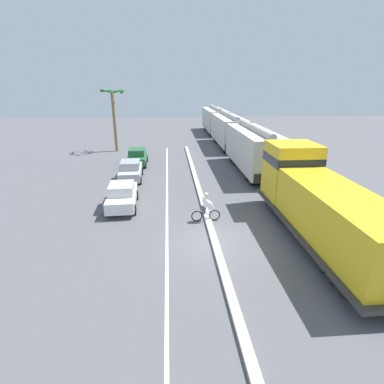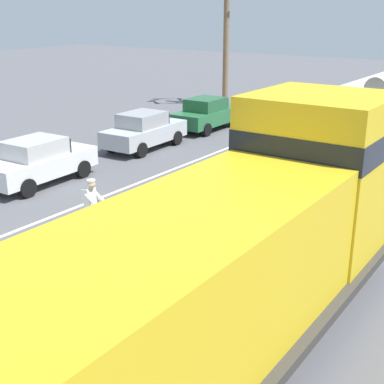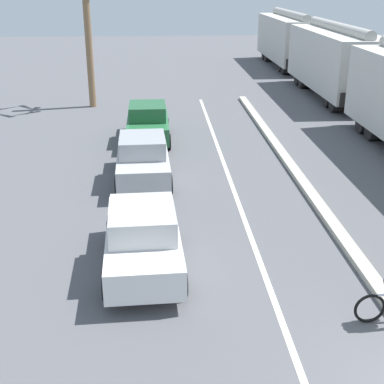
{
  "view_description": "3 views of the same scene",
  "coord_description": "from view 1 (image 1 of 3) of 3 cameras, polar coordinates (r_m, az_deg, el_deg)",
  "views": [
    {
      "loc": [
        -2.17,
        -13.22,
        7.58
      ],
      "look_at": [
        -0.85,
        3.66,
        1.43
      ],
      "focal_mm": 28.0,
      "sensor_mm": 36.0,
      "label": 1
    },
    {
      "loc": [
        9.52,
        -6.66,
        5.9
      ],
      "look_at": [
        2.27,
        3.73,
        1.53
      ],
      "focal_mm": 50.0,
      "sensor_mm": 36.0,
      "label": 2
    },
    {
      "loc": [
        -4.8,
        -6.28,
        6.52
      ],
      "look_at": [
        -3.94,
        7.41,
        1.0
      ],
      "focal_mm": 50.0,
      "sensor_mm": 36.0,
      "label": 3
    }
  ],
  "objects": [
    {
      "name": "ground_plane",
      "position": [
        15.39,
        4.3,
        -9.61
      ],
      "size": [
        120.0,
        120.0,
        0.0
      ],
      "primitive_type": "plane",
      "color": "#56565B"
    },
    {
      "name": "median_curb",
      "position": [
        20.74,
        1.85,
        -1.25
      ],
      "size": [
        0.36,
        36.0,
        0.16
      ],
      "primitive_type": "cube",
      "color": "#B2AD9E",
      "rests_on": "ground"
    },
    {
      "name": "lane_stripe",
      "position": [
        20.65,
        -4.79,
        -1.63
      ],
      "size": [
        0.14,
        36.0,
        0.01
      ],
      "primitive_type": "cube",
      "color": "silver",
      "rests_on": "ground"
    },
    {
      "name": "locomotive",
      "position": [
        16.72,
        22.59,
        -1.88
      ],
      "size": [
        3.1,
        11.61,
        4.2
      ],
      "color": "gold",
      "rests_on": "ground"
    },
    {
      "name": "hopper_car_lead",
      "position": [
        27.55,
        11.57,
        8.03
      ],
      "size": [
        2.9,
        10.6,
        4.18
      ],
      "color": "beige",
      "rests_on": "ground"
    },
    {
      "name": "hopper_car_middle",
      "position": [
        38.67,
        6.93,
        11.63
      ],
      "size": [
        2.9,
        10.6,
        4.18
      ],
      "color": "beige",
      "rests_on": "ground"
    },
    {
      "name": "hopper_car_trailing",
      "position": [
        50.0,
        4.33,
        13.58
      ],
      "size": [
        2.9,
        10.6,
        4.18
      ],
      "color": "beige",
      "rests_on": "ground"
    },
    {
      "name": "parked_car_white",
      "position": [
        19.74,
        -13.16,
        -0.63
      ],
      "size": [
        1.98,
        4.27,
        1.62
      ],
      "color": "silver",
      "rests_on": "ground"
    },
    {
      "name": "parked_car_silver",
      "position": [
        25.37,
        -11.61,
        4.08
      ],
      "size": [
        1.94,
        4.25,
        1.62
      ],
      "color": "#B7BABF",
      "rests_on": "ground"
    },
    {
      "name": "parked_car_green",
      "position": [
        30.01,
        -10.37,
        6.61
      ],
      "size": [
        1.87,
        4.22,
        1.62
      ],
      "color": "#286B3D",
      "rests_on": "ground"
    },
    {
      "name": "cyclist",
      "position": [
        17.31,
        2.59,
        -3.06
      ],
      "size": [
        1.71,
        0.48,
        1.71
      ],
      "color": "black",
      "rests_on": "ground"
    },
    {
      "name": "palm_tree_near",
      "position": [
        36.44,
        -14.79,
        15.74
      ],
      "size": [
        2.76,
        2.79,
        7.18
      ],
      "color": "#846647",
      "rests_on": "ground"
    }
  ]
}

